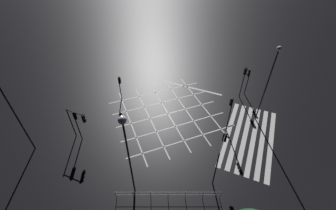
{
  "coord_description": "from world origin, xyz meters",
  "views": [
    {
      "loc": [
        -18.89,
        -8.12,
        18.57
      ],
      "look_at": [
        0.0,
        0.0,
        1.39
      ],
      "focal_mm": 24.0,
      "sensor_mm": 36.0,
      "label": 1
    }
  ],
  "objects_px": {
    "traffic_light_se_main": "(244,77)",
    "traffic_light_se_cross": "(248,77)",
    "street_lamp_east": "(126,141)",
    "traffic_light_sw_main": "(221,150)",
    "street_lamp_far": "(271,73)",
    "traffic_light_median_north": "(120,83)",
    "traffic_light_nw_main": "(76,120)",
    "street_lamp_west": "(11,108)",
    "traffic_light_nw_cross": "(78,120)",
    "traffic_light_median_south": "(230,108)"
  },
  "relations": [
    {
      "from": "traffic_light_sw_main",
      "to": "traffic_light_median_south",
      "type": "distance_m",
      "value": 5.93
    },
    {
      "from": "street_lamp_east",
      "to": "traffic_light_nw_cross",
      "type": "bearing_deg",
      "value": 68.74
    },
    {
      "from": "street_lamp_east",
      "to": "street_lamp_far",
      "type": "xyz_separation_m",
      "value": [
        13.81,
        -8.69,
        -0.19
      ]
    },
    {
      "from": "traffic_light_nw_cross",
      "to": "traffic_light_nw_main",
      "type": "height_order",
      "value": "traffic_light_nw_cross"
    },
    {
      "from": "traffic_light_sw_main",
      "to": "traffic_light_nw_cross",
      "type": "distance_m",
      "value": 14.3
    },
    {
      "from": "traffic_light_nw_main",
      "to": "street_lamp_far",
      "type": "bearing_deg",
      "value": -57.76
    },
    {
      "from": "traffic_light_sw_main",
      "to": "street_lamp_west",
      "type": "bearing_deg",
      "value": 104.5
    },
    {
      "from": "traffic_light_se_main",
      "to": "traffic_light_sw_main",
      "type": "height_order",
      "value": "traffic_light_se_main"
    },
    {
      "from": "traffic_light_se_cross",
      "to": "street_lamp_east",
      "type": "relative_size",
      "value": 0.43
    },
    {
      "from": "traffic_light_se_main",
      "to": "traffic_light_sw_main",
      "type": "relative_size",
      "value": 1.03
    },
    {
      "from": "traffic_light_sw_main",
      "to": "traffic_light_median_south",
      "type": "bearing_deg",
      "value": 3.71
    },
    {
      "from": "traffic_light_sw_main",
      "to": "street_lamp_far",
      "type": "xyz_separation_m",
      "value": [
        9.11,
        -2.55,
        3.15
      ]
    },
    {
      "from": "traffic_light_se_cross",
      "to": "traffic_light_nw_main",
      "type": "height_order",
      "value": "traffic_light_nw_main"
    },
    {
      "from": "traffic_light_median_south",
      "to": "traffic_light_nw_main",
      "type": "relative_size",
      "value": 1.16
    },
    {
      "from": "traffic_light_se_main",
      "to": "traffic_light_nw_main",
      "type": "bearing_deg",
      "value": -45.36
    },
    {
      "from": "traffic_light_nw_main",
      "to": "street_lamp_west",
      "type": "height_order",
      "value": "street_lamp_west"
    },
    {
      "from": "street_lamp_east",
      "to": "traffic_light_sw_main",
      "type": "bearing_deg",
      "value": -52.59
    },
    {
      "from": "street_lamp_east",
      "to": "street_lamp_far",
      "type": "height_order",
      "value": "street_lamp_far"
    },
    {
      "from": "traffic_light_nw_cross",
      "to": "traffic_light_median_south",
      "type": "height_order",
      "value": "traffic_light_median_south"
    },
    {
      "from": "street_lamp_west",
      "to": "street_lamp_east",
      "type": "bearing_deg",
      "value": -90.06
    },
    {
      "from": "traffic_light_median_north",
      "to": "traffic_light_se_main",
      "type": "height_order",
      "value": "traffic_light_se_main"
    },
    {
      "from": "traffic_light_median_north",
      "to": "street_lamp_west",
      "type": "relative_size",
      "value": 0.37
    },
    {
      "from": "traffic_light_se_cross",
      "to": "traffic_light_nw_main",
      "type": "relative_size",
      "value": 0.98
    },
    {
      "from": "traffic_light_nw_main",
      "to": "traffic_light_se_main",
      "type": "bearing_deg",
      "value": -45.36
    },
    {
      "from": "traffic_light_se_cross",
      "to": "traffic_light_se_main",
      "type": "bearing_deg",
      "value": 65.57
    },
    {
      "from": "traffic_light_median_south",
      "to": "traffic_light_nw_main",
      "type": "xyz_separation_m",
      "value": [
        -7.53,
        14.07,
        -0.44
      ]
    },
    {
      "from": "traffic_light_median_north",
      "to": "traffic_light_nw_main",
      "type": "bearing_deg",
      "value": -90.79
    },
    {
      "from": "traffic_light_median_north",
      "to": "traffic_light_nw_main",
      "type": "relative_size",
      "value": 0.85
    },
    {
      "from": "traffic_light_median_north",
      "to": "traffic_light_se_cross",
      "type": "xyz_separation_m",
      "value": [
        7.43,
        -14.81,
        0.36
      ]
    },
    {
      "from": "traffic_light_se_cross",
      "to": "street_lamp_west",
      "type": "relative_size",
      "value": 0.43
    },
    {
      "from": "traffic_light_sw_main",
      "to": "street_lamp_west",
      "type": "relative_size",
      "value": 0.49
    },
    {
      "from": "traffic_light_se_main",
      "to": "street_lamp_east",
      "type": "relative_size",
      "value": 0.51
    },
    {
      "from": "traffic_light_nw_main",
      "to": "street_lamp_west",
      "type": "distance_m",
      "value": 5.57
    },
    {
      "from": "traffic_light_nw_cross",
      "to": "traffic_light_sw_main",
      "type": "bearing_deg",
      "value": 6.28
    },
    {
      "from": "traffic_light_se_main",
      "to": "street_lamp_far",
      "type": "distance_m",
      "value": 5.4
    },
    {
      "from": "traffic_light_se_main",
      "to": "traffic_light_se_cross",
      "type": "relative_size",
      "value": 1.18
    },
    {
      "from": "traffic_light_median_north",
      "to": "traffic_light_se_cross",
      "type": "height_order",
      "value": "traffic_light_se_cross"
    },
    {
      "from": "traffic_light_median_north",
      "to": "street_lamp_far",
      "type": "relative_size",
      "value": 0.36
    },
    {
      "from": "traffic_light_nw_cross",
      "to": "street_lamp_far",
      "type": "distance_m",
      "value": 20.17
    },
    {
      "from": "traffic_light_nw_cross",
      "to": "street_lamp_west",
      "type": "xyz_separation_m",
      "value": [
        -3.12,
        3.92,
        2.71
      ]
    },
    {
      "from": "traffic_light_sw_main",
      "to": "street_lamp_far",
      "type": "distance_m",
      "value": 9.97
    },
    {
      "from": "traffic_light_median_north",
      "to": "traffic_light_nw_main",
      "type": "xyz_separation_m",
      "value": [
        -7.86,
        0.11,
        0.41
      ]
    },
    {
      "from": "traffic_light_nw_cross",
      "to": "traffic_light_median_north",
      "type": "bearing_deg",
      "value": 90.97
    },
    {
      "from": "traffic_light_se_main",
      "to": "street_lamp_far",
      "type": "relative_size",
      "value": 0.48
    },
    {
      "from": "traffic_light_se_cross",
      "to": "street_lamp_east",
      "type": "height_order",
      "value": "street_lamp_east"
    },
    {
      "from": "traffic_light_nw_cross",
      "to": "traffic_light_median_south",
      "type": "bearing_deg",
      "value": 28.43
    },
    {
      "from": "traffic_light_median_south",
      "to": "street_lamp_west",
      "type": "bearing_deg",
      "value": 30.87
    },
    {
      "from": "traffic_light_se_main",
      "to": "traffic_light_median_north",
      "type": "bearing_deg",
      "value": -65.9
    },
    {
      "from": "traffic_light_median_north",
      "to": "traffic_light_nw_cross",
      "type": "bearing_deg",
      "value": -89.03
    },
    {
      "from": "traffic_light_se_cross",
      "to": "street_lamp_far",
      "type": "relative_size",
      "value": 0.41
    }
  ]
}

